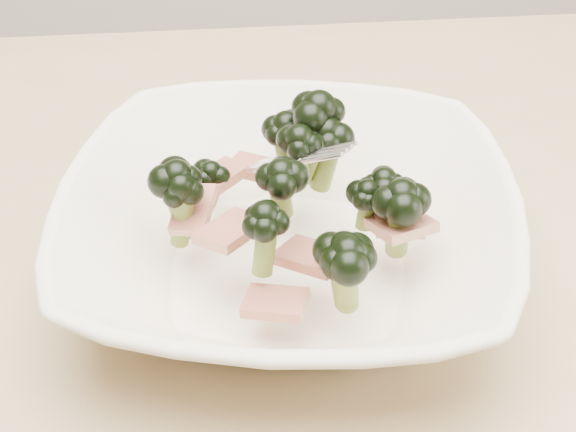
% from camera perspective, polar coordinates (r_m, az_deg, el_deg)
% --- Properties ---
extents(dining_table, '(1.20, 0.80, 0.75)m').
position_cam_1_polar(dining_table, '(0.64, -1.76, -9.93)').
color(dining_table, tan).
rests_on(dining_table, ground).
extents(broccoli_dish, '(0.35, 0.35, 0.12)m').
position_cam_1_polar(broccoli_dish, '(0.54, 0.07, -0.75)').
color(broccoli_dish, white).
rests_on(broccoli_dish, dining_table).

